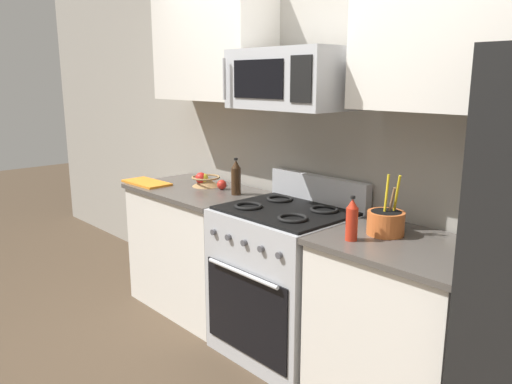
{
  "coord_description": "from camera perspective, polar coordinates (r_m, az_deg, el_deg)",
  "views": [
    {
      "loc": [
        1.98,
        -1.45,
        1.68
      ],
      "look_at": [
        -0.12,
        0.5,
        1.03
      ],
      "focal_mm": 35.06,
      "sensor_mm": 36.0,
      "label": 1
    }
  ],
  "objects": [
    {
      "name": "utensil_crock",
      "position": [
        2.61,
        14.59,
        -3.33
      ],
      "size": [
        0.19,
        0.19,
        0.31
      ],
      "color": "#D1662D",
      "rests_on": "counter_right"
    },
    {
      "name": "fruit_basket",
      "position": [
        3.68,
        -5.85,
        1.35
      ],
      "size": [
        0.21,
        0.21,
        0.1
      ],
      "color": "#9E7A4C",
      "rests_on": "counter_left"
    },
    {
      "name": "microwave",
      "position": [
        2.9,
        4.05,
        12.73
      ],
      "size": [
        0.71,
        0.44,
        0.34
      ],
      "color": "#B2B5BA"
    },
    {
      "name": "apple_loose",
      "position": [
        3.57,
        -3.93,
        0.84
      ],
      "size": [
        0.07,
        0.07,
        0.07
      ],
      "primitive_type": "sphere",
      "color": "red",
      "rests_on": "counter_left"
    },
    {
      "name": "bottle_soy",
      "position": [
        3.39,
        -2.3,
        1.62
      ],
      "size": [
        0.07,
        0.07,
        0.25
      ],
      "color": "#382314",
      "rests_on": "counter_left"
    },
    {
      "name": "counter_left",
      "position": [
        3.76,
        -6.67,
        -6.31
      ],
      "size": [
        1.02,
        0.65,
        0.91
      ],
      "color": "silver",
      "rests_on": "ground"
    },
    {
      "name": "counter_right",
      "position": [
        2.7,
        15.92,
        -14.77
      ],
      "size": [
        0.8,
        0.65,
        0.91
      ],
      "color": "silver",
      "rests_on": "ground"
    },
    {
      "name": "bottle_oil",
      "position": [
        2.56,
        23.44,
        -3.91
      ],
      "size": [
        0.06,
        0.06,
        0.18
      ],
      "color": "gold",
      "rests_on": "counter_right"
    },
    {
      "name": "bottle_hot_sauce",
      "position": [
        2.47,
        10.88,
        -3.16
      ],
      "size": [
        0.06,
        0.06,
        0.22
      ],
      "color": "red",
      "rests_on": "counter_right"
    },
    {
      "name": "range_oven",
      "position": [
        3.12,
        3.33,
        -10.02
      ],
      "size": [
        0.76,
        0.69,
        1.09
      ],
      "color": "#B2B5BA",
      "rests_on": "ground"
    },
    {
      "name": "upper_cabinets_right",
      "position": [
        2.56,
        20.23,
        17.41
      ],
      "size": [
        0.79,
        0.34,
        0.78
      ],
      "color": "silver"
    },
    {
      "name": "cutting_board",
      "position": [
        3.85,
        -12.38,
        1.05
      ],
      "size": [
        0.4,
        0.21,
        0.02
      ],
      "primitive_type": "cube",
      "rotation": [
        0.0,
        0.0,
        0.02
      ],
      "color": "orange",
      "rests_on": "counter_left"
    },
    {
      "name": "upper_cabinets_left",
      "position": [
        3.67,
        -5.07,
        16.5
      ],
      "size": [
        1.01,
        0.34,
        0.78
      ],
      "color": "silver"
    },
    {
      "name": "wall_back",
      "position": [
        3.2,
        8.41,
        5.79
      ],
      "size": [
        8.0,
        0.1,
        2.6
      ],
      "primitive_type": "cube",
      "color": "#9E998E",
      "rests_on": "ground"
    }
  ]
}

